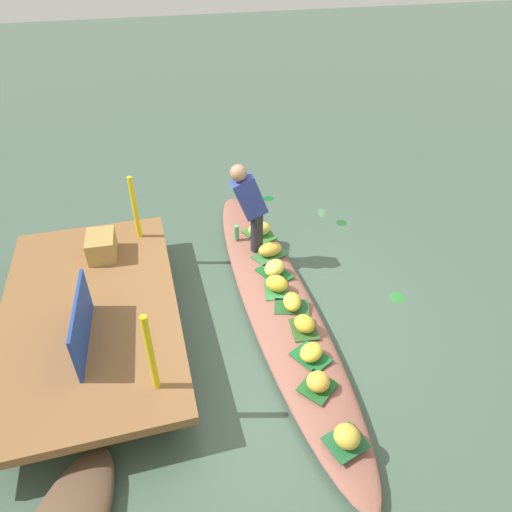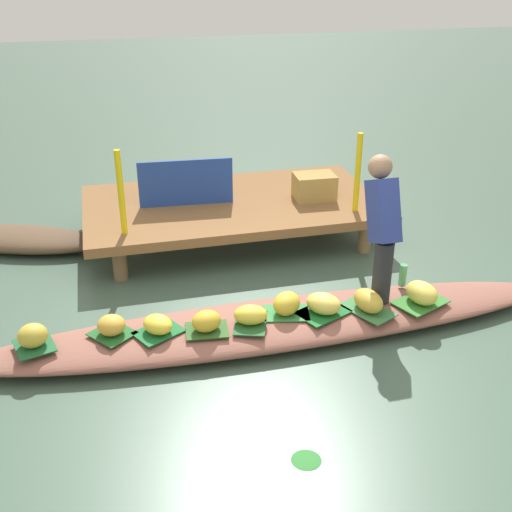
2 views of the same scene
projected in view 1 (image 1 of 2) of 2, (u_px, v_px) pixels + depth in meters
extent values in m
plane|color=#425B4A|center=(277.00, 307.00, 5.41)|extent=(40.00, 40.00, 0.00)
cube|color=brown|center=(90.00, 310.00, 4.82)|extent=(3.20, 1.80, 0.10)
cylinder|color=brown|center=(175.00, 409.00, 4.10)|extent=(0.14, 0.14, 0.33)
cylinder|color=olive|center=(152.00, 248.00, 6.09)|extent=(0.14, 0.14, 0.33)
cylinder|color=olive|center=(2.00, 448.00, 3.81)|extent=(0.14, 0.14, 0.33)
cylinder|color=olive|center=(36.00, 265.00, 5.79)|extent=(0.14, 0.14, 0.33)
ellipsoid|color=#905748|center=(277.00, 301.00, 5.35)|extent=(4.99, 0.79, 0.20)
cube|color=#347B2C|center=(259.00, 234.00, 6.28)|extent=(0.52, 0.45, 0.01)
ellipsoid|color=#EBD751|center=(259.00, 229.00, 6.23)|extent=(0.28, 0.35, 0.18)
cube|color=#1F5F25|center=(317.00, 387.00, 4.25)|extent=(0.41, 0.42, 0.01)
ellipsoid|color=gold|center=(318.00, 381.00, 4.21)|extent=(0.31, 0.31, 0.16)
cube|color=#338140|center=(277.00, 289.00, 5.36)|extent=(0.42, 0.34, 0.01)
ellipsoid|color=gold|center=(277.00, 283.00, 5.30)|extent=(0.33, 0.34, 0.19)
cube|color=#19652E|center=(311.00, 357.00, 4.54)|extent=(0.44, 0.40, 0.01)
ellipsoid|color=yellow|center=(311.00, 352.00, 4.50)|extent=(0.31, 0.33, 0.14)
cube|color=#38753F|center=(270.00, 255.00, 5.91)|extent=(0.43, 0.51, 0.01)
ellipsoid|color=gold|center=(270.00, 249.00, 5.85)|extent=(0.25, 0.34, 0.18)
cube|color=#176427|center=(274.00, 273.00, 5.60)|extent=(0.50, 0.44, 0.01)
ellipsoid|color=#EED457|center=(275.00, 268.00, 5.55)|extent=(0.37, 0.37, 0.17)
cube|color=#235529|center=(292.00, 307.00, 5.12)|extent=(0.36, 0.44, 0.01)
ellipsoid|color=yellow|center=(292.00, 302.00, 5.08)|extent=(0.31, 0.25, 0.15)
cube|color=#1F5E33|center=(346.00, 442.00, 3.80)|extent=(0.35, 0.38, 0.01)
ellipsoid|color=gold|center=(347.00, 436.00, 3.75)|extent=(0.29, 0.28, 0.18)
cube|color=#2D5823|center=(304.00, 329.00, 4.84)|extent=(0.36, 0.30, 0.01)
ellipsoid|color=gold|center=(305.00, 324.00, 4.80)|extent=(0.29, 0.27, 0.17)
cylinder|color=#28282D|center=(257.00, 232.00, 5.85)|extent=(0.16, 0.16, 0.55)
cube|color=navy|center=(249.00, 197.00, 5.52)|extent=(0.18, 0.45, 0.59)
sphere|color=#9E7556|center=(238.00, 173.00, 5.29)|extent=(0.20, 0.20, 0.20)
cylinder|color=#53AA6D|center=(237.00, 232.00, 6.14)|extent=(0.07, 0.07, 0.21)
cube|color=navy|center=(81.00, 323.00, 4.25)|extent=(1.00, 0.10, 0.50)
cylinder|color=yellow|center=(151.00, 354.00, 3.73)|extent=(0.06, 0.06, 0.83)
cylinder|color=yellow|center=(135.00, 208.00, 5.59)|extent=(0.06, 0.06, 0.83)
cube|color=#A58544|center=(102.00, 246.00, 5.43)|extent=(0.46, 0.34, 0.28)
ellipsoid|color=#2B7A2F|center=(397.00, 297.00, 5.54)|extent=(0.24, 0.23, 0.01)
ellipsoid|color=#437A46|center=(322.00, 212.00, 7.12)|extent=(0.28, 0.18, 0.01)
ellipsoid|color=#0F6023|center=(268.00, 198.00, 7.48)|extent=(0.19, 0.21, 0.01)
ellipsoid|color=#1C5121|center=(341.00, 223.00, 6.89)|extent=(0.21, 0.20, 0.01)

